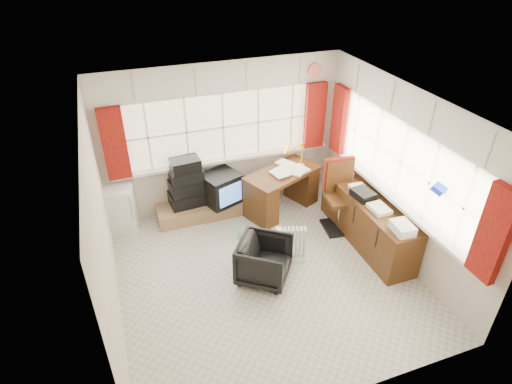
% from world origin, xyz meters
% --- Properties ---
extents(ground, '(4.00, 4.00, 0.00)m').
position_xyz_m(ground, '(0.00, 0.00, 0.00)').
color(ground, beige).
rests_on(ground, ground).
extents(room_walls, '(4.00, 4.00, 4.00)m').
position_xyz_m(room_walls, '(0.00, 0.00, 1.50)').
color(room_walls, beige).
rests_on(room_walls, ground).
extents(window_back, '(3.70, 0.12, 3.60)m').
position_xyz_m(window_back, '(0.00, 1.94, 0.95)').
color(window_back, '#FDF3C8').
rests_on(window_back, room_walls).
extents(window_right, '(0.12, 3.70, 3.60)m').
position_xyz_m(window_right, '(1.94, 0.00, 0.95)').
color(window_right, '#FDF3C8').
rests_on(window_right, room_walls).
extents(curtains, '(3.83, 3.83, 1.15)m').
position_xyz_m(curtains, '(0.92, 0.93, 1.46)').
color(curtains, '#992208').
rests_on(curtains, room_walls).
extents(overhead_cabinets, '(3.98, 3.98, 0.48)m').
position_xyz_m(overhead_cabinets, '(0.98, 0.98, 2.25)').
color(overhead_cabinets, beige).
rests_on(overhead_cabinets, room_walls).
extents(desk, '(1.43, 1.08, 0.78)m').
position_xyz_m(desk, '(0.84, 1.45, 0.41)').
color(desk, '#512C13').
rests_on(desk, ground).
extents(desk_lamp, '(0.19, 0.18, 0.45)m').
position_xyz_m(desk_lamp, '(1.23, 1.55, 1.05)').
color(desk_lamp, '#F0B20A').
rests_on(desk_lamp, desk).
extents(task_chair, '(0.55, 0.57, 1.17)m').
position_xyz_m(task_chair, '(1.52, 0.74, 0.62)').
color(task_chair, black).
rests_on(task_chair, ground).
extents(office_chair, '(0.96, 0.95, 0.63)m').
position_xyz_m(office_chair, '(-0.05, -0.05, 0.31)').
color(office_chair, black).
rests_on(office_chair, ground).
extents(radiator, '(0.41, 0.26, 0.58)m').
position_xyz_m(radiator, '(0.47, 0.15, 0.24)').
color(radiator, white).
rests_on(radiator, ground).
extents(credenza, '(0.50, 2.00, 0.85)m').
position_xyz_m(credenza, '(1.73, 0.20, 0.39)').
color(credenza, '#512C13').
rests_on(credenza, ground).
extents(file_tray, '(0.31, 0.37, 0.11)m').
position_xyz_m(file_tray, '(1.66, 0.31, 0.81)').
color(file_tray, black).
rests_on(file_tray, credenza).
extents(tv_bench, '(1.40, 0.50, 0.25)m').
position_xyz_m(tv_bench, '(-0.55, 1.72, 0.12)').
color(tv_bench, '#AA7C55').
rests_on(tv_bench, ground).
extents(crt_tv, '(0.71, 0.68, 0.52)m').
position_xyz_m(crt_tv, '(-0.17, 1.67, 0.51)').
color(crt_tv, black).
rests_on(crt_tv, tv_bench).
extents(hifi_stack, '(0.64, 0.43, 0.83)m').
position_xyz_m(hifi_stack, '(-0.70, 1.79, 0.63)').
color(hifi_stack, black).
rests_on(hifi_stack, tv_bench).
extents(mini_fridge, '(0.54, 0.54, 0.78)m').
position_xyz_m(mini_fridge, '(-1.80, 1.80, 0.39)').
color(mini_fridge, white).
rests_on(mini_fridge, ground).
extents(spray_bottle_a, '(0.15, 0.15, 0.27)m').
position_xyz_m(spray_bottle_a, '(0.07, 0.82, 0.14)').
color(spray_bottle_a, white).
rests_on(spray_bottle_a, ground).
extents(spray_bottle_b, '(0.11, 0.11, 0.17)m').
position_xyz_m(spray_bottle_b, '(-0.10, 0.90, 0.09)').
color(spray_bottle_b, '#82C2B1').
rests_on(spray_bottle_b, ground).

